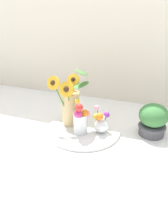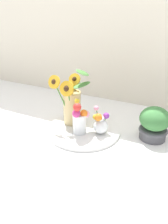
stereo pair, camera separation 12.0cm
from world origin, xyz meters
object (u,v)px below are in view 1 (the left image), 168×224
serving_tray (84,130)px  vase_bulb_right (101,123)px  mason_jar_sunflowers (70,103)px  potted_plant (153,120)px  vase_small_center (81,120)px

serving_tray → vase_bulb_right: size_ratio=2.68×
mason_jar_sunflowers → potted_plant: bearing=8.8°
vase_small_center → vase_bulb_right: bearing=26.7°
serving_tray → vase_small_center: 0.11m
vase_small_center → vase_bulb_right: vase_small_center is taller
serving_tray → mason_jar_sunflowers: size_ratio=1.19×
serving_tray → vase_bulb_right: 0.12m
vase_small_center → potted_plant: bearing=23.0°
vase_bulb_right → potted_plant: (0.26, 0.10, 0.02)m
serving_tray → potted_plant: 0.39m
mason_jar_sunflowers → vase_bulb_right: mason_jar_sunflowers is taller
vase_bulb_right → potted_plant: potted_plant is taller
mason_jar_sunflowers → potted_plant: size_ratio=1.91×
serving_tray → vase_bulb_right: (0.10, -0.01, 0.07)m
serving_tray → potted_plant: (0.36, 0.10, 0.08)m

